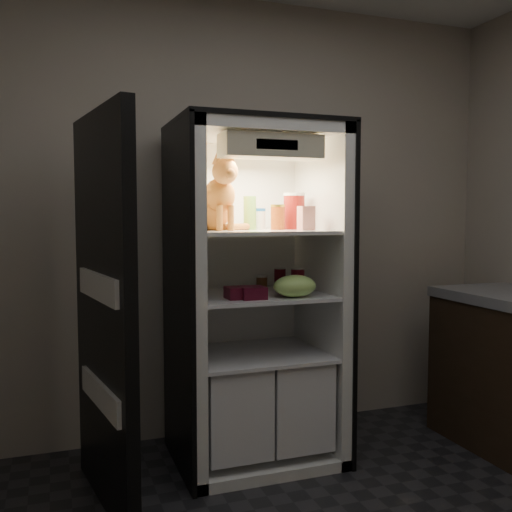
{
  "coord_description": "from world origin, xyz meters",
  "views": [
    {
      "loc": [
        -1.06,
        -1.62,
        1.38
      ],
      "look_at": [
        -0.01,
        1.32,
        1.15
      ],
      "focal_mm": 40.0,
      "sensor_mm": 36.0,
      "label": 1
    }
  ],
  "objects_px": {
    "pepper_jar": "(294,211)",
    "berry_box_right": "(252,293)",
    "mayo_tub": "(258,219)",
    "grape_bag": "(295,286)",
    "parmesan_shaker": "(250,213)",
    "tabby_cat": "(216,202)",
    "soda_can_c": "(297,280)",
    "condiment_jar": "(262,283)",
    "soda_can_b": "(299,280)",
    "berry_box_left": "(238,293)",
    "salsa_jar": "(278,217)",
    "soda_can_a": "(280,279)",
    "refrigerator": "(253,318)",
    "cream_carton": "(306,218)"
  },
  "relations": [
    {
      "from": "pepper_jar",
      "to": "berry_box_right",
      "type": "xyz_separation_m",
      "value": [
        -0.34,
        -0.25,
        -0.42
      ]
    },
    {
      "from": "mayo_tub",
      "to": "grape_bag",
      "type": "xyz_separation_m",
      "value": [
        0.09,
        -0.33,
        -0.35
      ]
    },
    {
      "from": "parmesan_shaker",
      "to": "tabby_cat",
      "type": "bearing_deg",
      "value": -165.3
    },
    {
      "from": "soda_can_c",
      "to": "berry_box_right",
      "type": "distance_m",
      "value": 0.36
    },
    {
      "from": "condiment_jar",
      "to": "soda_can_b",
      "type": "bearing_deg",
      "value": -26.39
    },
    {
      "from": "tabby_cat",
      "to": "condiment_jar",
      "type": "distance_m",
      "value": 0.54
    },
    {
      "from": "berry_box_left",
      "to": "parmesan_shaker",
      "type": "bearing_deg",
      "value": 58.7
    },
    {
      "from": "salsa_jar",
      "to": "berry_box_right",
      "type": "bearing_deg",
      "value": -138.78
    },
    {
      "from": "tabby_cat",
      "to": "soda_can_a",
      "type": "distance_m",
      "value": 0.6
    },
    {
      "from": "refrigerator",
      "to": "soda_can_c",
      "type": "height_order",
      "value": "refrigerator"
    },
    {
      "from": "cream_carton",
      "to": "salsa_jar",
      "type": "bearing_deg",
      "value": 130.57
    },
    {
      "from": "cream_carton",
      "to": "soda_can_b",
      "type": "relative_size",
      "value": 1.04
    },
    {
      "from": "tabby_cat",
      "to": "grape_bag",
      "type": "height_order",
      "value": "tabby_cat"
    },
    {
      "from": "parmesan_shaker",
      "to": "mayo_tub",
      "type": "relative_size",
      "value": 1.56
    },
    {
      "from": "parmesan_shaker",
      "to": "salsa_jar",
      "type": "bearing_deg",
      "value": -32.58
    },
    {
      "from": "condiment_jar",
      "to": "berry_box_right",
      "type": "xyz_separation_m",
      "value": [
        -0.15,
        -0.27,
        -0.01
      ]
    },
    {
      "from": "refrigerator",
      "to": "salsa_jar",
      "type": "height_order",
      "value": "refrigerator"
    },
    {
      "from": "cream_carton",
      "to": "berry_box_left",
      "type": "relative_size",
      "value": 1.06
    },
    {
      "from": "soda_can_a",
      "to": "condiment_jar",
      "type": "xyz_separation_m",
      "value": [
        -0.12,
        -0.02,
        -0.02
      ]
    },
    {
      "from": "tabby_cat",
      "to": "salsa_jar",
      "type": "distance_m",
      "value": 0.36
    },
    {
      "from": "soda_can_a",
      "to": "soda_can_b",
      "type": "relative_size",
      "value": 0.99
    },
    {
      "from": "parmesan_shaker",
      "to": "condiment_jar",
      "type": "distance_m",
      "value": 0.41
    },
    {
      "from": "parmesan_shaker",
      "to": "berry_box_right",
      "type": "distance_m",
      "value": 0.5
    },
    {
      "from": "salsa_jar",
      "to": "refrigerator",
      "type": "bearing_deg",
      "value": 157.93
    },
    {
      "from": "soda_can_b",
      "to": "grape_bag",
      "type": "height_order",
      "value": "soda_can_b"
    },
    {
      "from": "berry_box_left",
      "to": "cream_carton",
      "type": "bearing_deg",
      "value": 3.9
    },
    {
      "from": "parmesan_shaker",
      "to": "berry_box_left",
      "type": "xyz_separation_m",
      "value": [
        -0.15,
        -0.24,
        -0.41
      ]
    },
    {
      "from": "salsa_jar",
      "to": "soda_can_b",
      "type": "bearing_deg",
      "value": -6.1
    },
    {
      "from": "pepper_jar",
      "to": "berry_box_right",
      "type": "relative_size",
      "value": 1.63
    },
    {
      "from": "soda_can_a",
      "to": "parmesan_shaker",
      "type": "bearing_deg",
      "value": -176.61
    },
    {
      "from": "mayo_tub",
      "to": "berry_box_right",
      "type": "xyz_separation_m",
      "value": [
        -0.15,
        -0.32,
        -0.38
      ]
    },
    {
      "from": "soda_can_a",
      "to": "soda_can_b",
      "type": "distance_m",
      "value": 0.13
    },
    {
      "from": "cream_carton",
      "to": "soda_can_c",
      "type": "xyz_separation_m",
      "value": [
        -0.01,
        0.1,
        -0.35
      ]
    },
    {
      "from": "parmesan_shaker",
      "to": "soda_can_b",
      "type": "xyz_separation_m",
      "value": [
        0.26,
        -0.1,
        -0.38
      ]
    },
    {
      "from": "soda_can_a",
      "to": "soda_can_b",
      "type": "xyz_separation_m",
      "value": [
        0.07,
        -0.11,
        0.0
      ]
    },
    {
      "from": "cream_carton",
      "to": "condiment_jar",
      "type": "distance_m",
      "value": 0.46
    },
    {
      "from": "soda_can_a",
      "to": "berry_box_left",
      "type": "xyz_separation_m",
      "value": [
        -0.34,
        -0.26,
        -0.03
      ]
    },
    {
      "from": "cream_carton",
      "to": "condiment_jar",
      "type": "relative_size",
      "value": 1.48
    },
    {
      "from": "mayo_tub",
      "to": "salsa_jar",
      "type": "height_order",
      "value": "salsa_jar"
    },
    {
      "from": "refrigerator",
      "to": "salsa_jar",
      "type": "xyz_separation_m",
      "value": [
        0.13,
        -0.05,
        0.57
      ]
    },
    {
      "from": "refrigerator",
      "to": "soda_can_a",
      "type": "bearing_deg",
      "value": 14.11
    },
    {
      "from": "parmesan_shaker",
      "to": "cream_carton",
      "type": "bearing_deg",
      "value": -41.37
    },
    {
      "from": "parmesan_shaker",
      "to": "grape_bag",
      "type": "xyz_separation_m",
      "value": [
        0.15,
        -0.29,
        -0.39
      ]
    },
    {
      "from": "salsa_jar",
      "to": "soda_can_b",
      "type": "relative_size",
      "value": 1.12
    },
    {
      "from": "soda_can_a",
      "to": "berry_box_left",
      "type": "bearing_deg",
      "value": -142.79
    },
    {
      "from": "condiment_jar",
      "to": "grape_bag",
      "type": "xyz_separation_m",
      "value": [
        0.08,
        -0.29,
        0.01
      ]
    },
    {
      "from": "tabby_cat",
      "to": "parmesan_shaker",
      "type": "height_order",
      "value": "tabby_cat"
    },
    {
      "from": "mayo_tub",
      "to": "salsa_jar",
      "type": "bearing_deg",
      "value": -61.33
    },
    {
      "from": "refrigerator",
      "to": "pepper_jar",
      "type": "bearing_deg",
      "value": 2.75
    },
    {
      "from": "salsa_jar",
      "to": "soda_can_c",
      "type": "relative_size",
      "value": 1.06
    }
  ]
}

